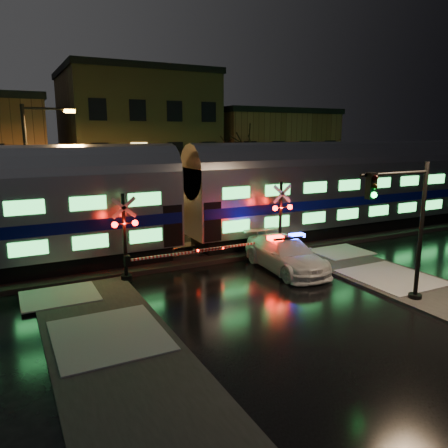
{
  "coord_description": "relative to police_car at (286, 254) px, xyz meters",
  "views": [
    {
      "loc": [
        -9.21,
        -16.61,
        6.66
      ],
      "look_at": [
        0.59,
        2.5,
        2.2
      ],
      "focal_mm": 35.0,
      "sensor_mm": 36.0,
      "label": 1
    }
  ],
  "objects": [
    {
      "name": "police_car",
      "position": [
        0.0,
        0.0,
        0.0
      ],
      "size": [
        2.61,
        5.73,
        1.8
      ],
      "rotation": [
        0.0,
        0.0,
        -0.06
      ],
      "color": "white",
      "rests_on": "ground"
    },
    {
      "name": "train",
      "position": [
        -3.67,
        4.5,
        2.56
      ],
      "size": [
        51.0,
        3.12,
        5.92
      ],
      "color": "black",
      "rests_on": "ballast"
    },
    {
      "name": "building_right",
      "position": [
        12.0,
        21.5,
        3.43
      ],
      "size": [
        12.0,
        10.0,
        8.5
      ],
      "primitive_type": "cube",
      "color": "brown",
      "rests_on": "ground"
    },
    {
      "name": "crossing_signal_left",
      "position": [
        -7.13,
        1.81,
        0.86
      ],
      "size": [
        5.74,
        0.65,
        4.06
      ],
      "color": "black",
      "rests_on": "ground"
    },
    {
      "name": "crossing_signal_right",
      "position": [
        0.58,
        1.81,
        0.91
      ],
      "size": [
        5.9,
        0.66,
        4.18
      ],
      "color": "black",
      "rests_on": "ground"
    },
    {
      "name": "sidewalk_left",
      "position": [
        -9.5,
        -6.5,
        -0.76
      ],
      "size": [
        4.0,
        20.0,
        0.12
      ],
      "primitive_type": "cube",
      "color": "#2D2D2D",
      "rests_on": "ground"
    },
    {
      "name": "ballast",
      "position": [
        -3.0,
        4.5,
        -0.7
      ],
      "size": [
        90.0,
        4.2,
        0.24
      ],
      "primitive_type": "cube",
      "color": "black",
      "rests_on": "ground"
    },
    {
      "name": "building_mid",
      "position": [
        -1.0,
        22.0,
        4.93
      ],
      "size": [
        12.0,
        11.0,
        11.5
      ],
      "primitive_type": "cube",
      "color": "brown",
      "rests_on": "ground"
    },
    {
      "name": "ground",
      "position": [
        -3.0,
        -0.5,
        -0.82
      ],
      "size": [
        120.0,
        120.0,
        0.0
      ],
      "primitive_type": "plane",
      "color": "black",
      "rests_on": "ground"
    },
    {
      "name": "traffic_light",
      "position": [
        1.45,
        -5.8,
        2.16
      ],
      "size": [
        3.63,
        0.67,
        5.61
      ],
      "rotation": [
        0.0,
        0.0,
        0.06
      ],
      "color": "black",
      "rests_on": "ground"
    },
    {
      "name": "streetlight",
      "position": [
        -10.6,
        8.5,
        3.89
      ],
      "size": [
        2.73,
        0.29,
        8.17
      ],
      "color": "black",
      "rests_on": "ground"
    }
  ]
}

